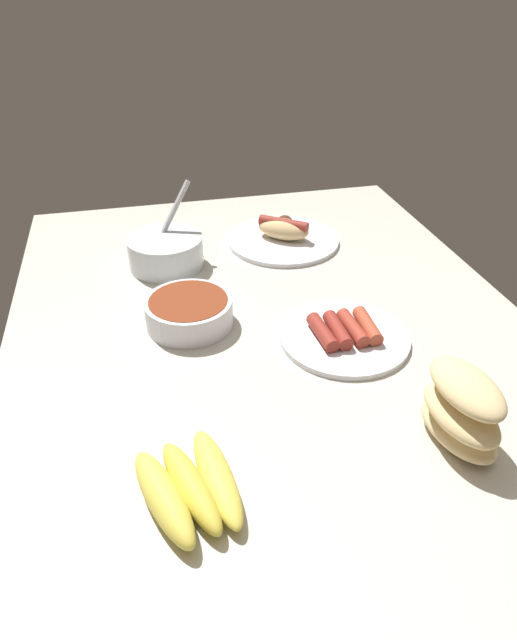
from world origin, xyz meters
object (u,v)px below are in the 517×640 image
object	(u,v)px
bowl_chili	(189,311)
plate_hotdog_assembled	(283,235)
plate_sausages	(345,335)
bread_stack	(462,410)
banana_bunch	(189,488)
bowl_coleslaw	(166,250)

from	to	relation	value
bowl_chili	plate_hotdog_assembled	size ratio (longest dim) A/B	0.61
plate_sausages	bread_stack	world-z (taller)	bread_stack
bowl_chili	bread_stack	size ratio (longest dim) A/B	1.06
bread_stack	banana_bunch	bearing A→B (deg)	92.09
banana_bunch	plate_sausages	bearing A→B (deg)	-48.20
plate_hotdog_assembled	plate_sausages	distance (cm)	38.17
bread_stack	plate_hotdog_assembled	bearing A→B (deg)	5.81
plate_hotdog_assembled	bread_stack	bearing A→B (deg)	-174.19
plate_sausages	bread_stack	size ratio (longest dim) A/B	1.52
plate_hotdog_assembled	bowl_coleslaw	bearing A→B (deg)	101.46
bowl_chili	banana_bunch	bearing A→B (deg)	172.68
bowl_chili	plate_hotdog_assembled	world-z (taller)	plate_hotdog_assembled
banana_bunch	bowl_coleslaw	bearing A→B (deg)	-2.77
bowl_coleslaw	bread_stack	size ratio (longest dim) A/B	1.14
bowl_coleslaw	bread_stack	world-z (taller)	bowl_coleslaw
bowl_coleslaw	plate_hotdog_assembled	world-z (taller)	bowl_coleslaw
bowl_coleslaw	plate_sausages	size ratio (longest dim) A/B	0.75
bowl_coleslaw	plate_sausages	bearing A→B (deg)	-141.22
banana_bunch	bread_stack	bearing A→B (deg)	-87.91
bowl_chili	bowl_coleslaw	bearing A→B (deg)	4.74
bowl_coleslaw	plate_sausages	xyz separation A→B (cm)	(-32.85, -26.39, -2.51)
banana_bunch	plate_sausages	world-z (taller)	banana_bunch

